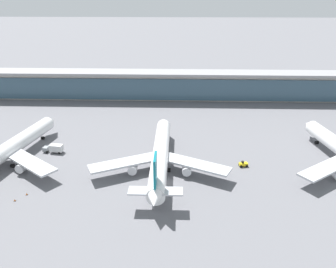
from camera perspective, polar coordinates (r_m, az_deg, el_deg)
name	(u,v)px	position (r m, az deg, el deg)	size (l,w,h in m)	color
ground_plane	(166,183)	(105.64, -0.37, -8.20)	(1200.00, 1200.00, 0.00)	slate
airliner_left_stand	(6,151)	(125.86, -25.62, -2.65)	(44.49, 58.64, 15.72)	white
airliner_centre_stand	(160,156)	(110.57, -1.32, -3.71)	(45.41, 58.87, 15.72)	white
service_truck_mid_apron_yellow	(243,164)	(116.91, 12.52, -4.96)	(3.13, 2.21, 2.05)	yellow
service_truck_by_tail_grey	(54,148)	(129.81, -18.56, -2.28)	(7.54, 3.23, 3.10)	gray
terminal_building	(172,85)	(180.49, 0.65, 8.26)	(238.68, 12.80, 15.20)	beige
safety_cone_alpha	(27,194)	(108.08, -22.65, -9.27)	(0.62, 0.62, 0.70)	orange
safety_cone_charlie	(15,200)	(106.62, -24.35, -10.06)	(0.62, 0.62, 0.70)	orange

